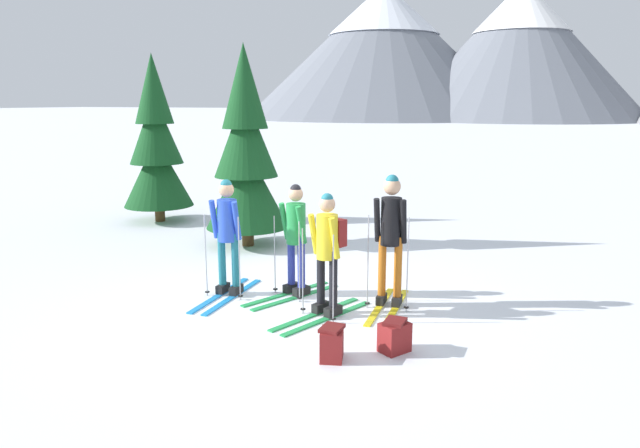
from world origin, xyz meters
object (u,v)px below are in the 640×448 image
Objects in this scene: skier_in_yellow at (328,248)px; pine_tree_near at (246,156)px; skier_in_blue at (227,233)px; skier_in_green at (295,236)px; backpack_on_snow_front at (332,343)px; skier_in_black at (391,234)px; pine_tree_mid at (156,146)px; backpack_on_snow_beside at (395,336)px.

skier_in_yellow is 4.21m from pine_tree_near.
skier_in_blue is 1.02× the size of skier_in_yellow.
skier_in_blue is at bearing -158.16° from skier_in_green.
skier_in_blue is 4.48× the size of backpack_on_snow_front.
skier_in_black is 4.28m from pine_tree_near.
skier_in_yellow is at bearing -35.13° from pine_tree_mid.
backpack_on_snow_beside is (2.79, -1.01, -0.74)m from skier_in_blue.
pine_tree_mid is 9.69× the size of backpack_on_snow_beside.
backpack_on_snow_front and backpack_on_snow_beside have the same top height.
skier_in_green and skier_in_yellow have the same top height.
pine_tree_near is (-2.15, 2.36, 0.88)m from skier_in_green.
backpack_on_snow_beside is (0.58, 0.46, 0.00)m from backpack_on_snow_front.
pine_tree_near reaches higher than skier_in_blue.
pine_tree_near is 9.68× the size of backpack_on_snow_beside.
skier_in_green is 1.40m from skier_in_black.
skier_in_black is (0.65, 0.66, 0.11)m from skier_in_yellow.
pine_tree_mid reaches higher than skier_in_yellow.
pine_tree_mid is 8.88m from backpack_on_snow_beside.
pine_tree_mid is (-3.11, 1.28, 0.00)m from pine_tree_near.
skier_in_black is at bearing 108.58° from backpack_on_snow_beside.
pine_tree_mid is 8.70m from backpack_on_snow_front.
skier_in_blue is 3.11m from pine_tree_near.
backpack_on_snow_beside is at bearing -36.19° from skier_in_green.
backpack_on_snow_front is at bearing -39.88° from pine_tree_mid.
skier_in_black is 0.47× the size of pine_tree_mid.
pine_tree_near is (-2.89, 2.94, 0.85)m from skier_in_yellow.
skier_in_blue is 1.66m from skier_in_yellow.
skier_in_blue is 0.44× the size of pine_tree_mid.
skier_in_black is at bearing 11.03° from skier_in_blue.
skier_in_yellow is 0.43× the size of pine_tree_mid.
backpack_on_snow_front is at bearing -65.89° from skier_in_yellow.
backpack_on_snow_front is (2.21, -1.47, -0.74)m from skier_in_blue.
skier_in_blue reaches higher than skier_in_yellow.
backpack_on_snow_front is (-0.09, -1.92, -0.84)m from skier_in_black.
backpack_on_snow_front is (0.57, -1.26, -0.73)m from skier_in_yellow.
backpack_on_snow_front is at bearing -54.70° from skier_in_green.
skier_in_green is at bearing -176.56° from skier_in_black.
skier_in_black is at bearing 45.11° from skier_in_yellow.
skier_in_yellow is 1.58m from backpack_on_snow_beside.
pine_tree_near is (-3.54, 2.28, 0.74)m from skier_in_black.
pine_tree_near is at bearing 137.15° from backpack_on_snow_beside.
skier_in_black reaches higher than skier_in_green.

